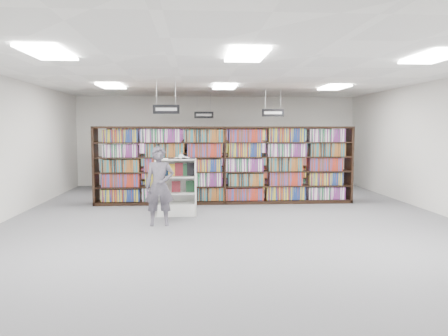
{
  "coord_description": "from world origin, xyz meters",
  "views": [
    {
      "loc": [
        -0.79,
        -9.84,
        2.01
      ],
      "look_at": [
        -0.11,
        0.5,
        1.1
      ],
      "focal_mm": 35.0,
      "sensor_mm": 36.0,
      "label": 1
    }
  ],
  "objects": [
    {
      "name": "bookshelf_row_mid",
      "position": [
        0.0,
        4.0,
        1.05
      ],
      "size": [
        7.0,
        0.6,
        2.1
      ],
      "color": "black",
      "rests_on": "floor"
    },
    {
      "name": "wall_left",
      "position": [
        -5.0,
        0.0,
        1.6
      ],
      "size": [
        0.1,
        12.0,
        3.2
      ],
      "primitive_type": "cube",
      "color": "silver",
      "rests_on": "ground"
    },
    {
      "name": "floor",
      "position": [
        0.0,
        0.0,
        0.0
      ],
      "size": [
        12.0,
        12.0,
        0.0
      ],
      "primitive_type": "plane",
      "color": "#59585E",
      "rests_on": "ground"
    },
    {
      "name": "wall_back",
      "position": [
        0.0,
        6.0,
        1.6
      ],
      "size": [
        10.0,
        0.1,
        3.2
      ],
      "primitive_type": "cube",
      "color": "silver",
      "rests_on": "ground"
    },
    {
      "name": "troffer_front_left",
      "position": [
        -3.0,
        -3.0,
        3.16
      ],
      "size": [
        0.6,
        1.2,
        0.04
      ],
      "primitive_type": "cube",
      "color": "white",
      "rests_on": "ceiling"
    },
    {
      "name": "aisle_sign_right",
      "position": [
        1.5,
        3.0,
        2.53
      ],
      "size": [
        0.65,
        0.02,
        0.8
      ],
      "color": "#B2B2B7",
      "rests_on": "ceiling"
    },
    {
      "name": "troffer_front_right",
      "position": [
        3.0,
        -3.0,
        3.16
      ],
      "size": [
        0.6,
        1.2,
        0.04
      ],
      "primitive_type": "cube",
      "color": "white",
      "rests_on": "ceiling"
    },
    {
      "name": "wall_front",
      "position": [
        0.0,
        -6.0,
        1.6
      ],
      "size": [
        10.0,
        0.1,
        3.2
      ],
      "primitive_type": "cube",
      "color": "silver",
      "rests_on": "ground"
    },
    {
      "name": "wall_right",
      "position": [
        5.0,
        0.0,
        1.6
      ],
      "size": [
        0.1,
        12.0,
        3.2
      ],
      "primitive_type": "cube",
      "color": "silver",
      "rests_on": "ground"
    },
    {
      "name": "bookshelf_row_far",
      "position": [
        0.0,
        5.7,
        1.05
      ],
      "size": [
        7.0,
        0.6,
        2.1
      ],
      "color": "black",
      "rests_on": "floor"
    },
    {
      "name": "ceiling",
      "position": [
        0.0,
        0.0,
        3.2
      ],
      "size": [
        10.0,
        12.0,
        0.1
      ],
      "primitive_type": "cube",
      "color": "white",
      "rests_on": "wall_back"
    },
    {
      "name": "aisle_sign_left",
      "position": [
        -1.5,
        1.0,
        2.53
      ],
      "size": [
        0.65,
        0.02,
        0.8
      ],
      "color": "#B2B2B7",
      "rests_on": "ceiling"
    },
    {
      "name": "troffer_back_right",
      "position": [
        3.0,
        2.0,
        3.16
      ],
      "size": [
        0.6,
        1.2,
        0.04
      ],
      "primitive_type": "cube",
      "color": "white",
      "rests_on": "ceiling"
    },
    {
      "name": "bookshelf_row_near",
      "position": [
        0.0,
        2.0,
        1.05
      ],
      "size": [
        7.0,
        0.6,
        2.1
      ],
      "color": "black",
      "rests_on": "floor"
    },
    {
      "name": "aisle_sign_center",
      "position": [
        -0.5,
        5.0,
        2.53
      ],
      "size": [
        0.65,
        0.02,
        0.8
      ],
      "color": "#B2B2B7",
      "rests_on": "ceiling"
    },
    {
      "name": "troffer_back_center",
      "position": [
        0.0,
        2.0,
        3.16
      ],
      "size": [
        0.6,
        1.2,
        0.04
      ],
      "primitive_type": "cube",
      "color": "white",
      "rests_on": "ceiling"
    },
    {
      "name": "endcap_display",
      "position": [
        -1.25,
        0.42,
        0.46
      ],
      "size": [
        0.96,
        0.49,
        1.34
      ],
      "rotation": [
        0.0,
        0.0,
        0.02
      ],
      "color": "silver",
      "rests_on": "floor"
    },
    {
      "name": "troffer_back_left",
      "position": [
        -3.0,
        2.0,
        3.16
      ],
      "size": [
        0.6,
        1.2,
        0.04
      ],
      "primitive_type": "cube",
      "color": "white",
      "rests_on": "ceiling"
    },
    {
      "name": "shopper",
      "position": [
        -1.55,
        -0.7,
        0.83
      ],
      "size": [
        0.63,
        0.43,
        1.66
      ],
      "primitive_type": "imported",
      "rotation": [
        0.0,
        0.0,
        0.05
      ],
      "color": "#534E59",
      "rests_on": "floor"
    },
    {
      "name": "open_book",
      "position": [
        -1.12,
        0.39,
        1.37
      ],
      "size": [
        0.63,
        0.38,
        0.13
      ],
      "rotation": [
        0.0,
        0.0,
        -0.03
      ],
      "color": "black",
      "rests_on": "endcap_display"
    },
    {
      "name": "troffer_front_center",
      "position": [
        0.0,
        -3.0,
        3.16
      ],
      "size": [
        0.6,
        1.2,
        0.04
      ],
      "primitive_type": "cube",
      "color": "white",
      "rests_on": "ceiling"
    }
  ]
}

